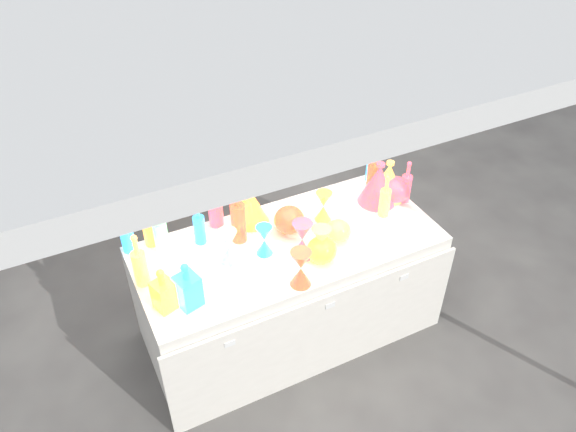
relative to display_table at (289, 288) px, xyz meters
name	(u,v)px	position (x,y,z in m)	size (l,w,h in m)	color
ground	(288,327)	(0.00, 0.01, -0.37)	(80.00, 80.00, 0.00)	#64625D
display_table	(289,288)	(0.00, 0.00, 0.00)	(1.84, 0.83, 0.75)	white
cardboard_box_closed	(163,172)	(-0.28, 1.89, -0.17)	(0.56, 0.41, 0.41)	#A47A4A
cardboard_box_flat	(242,109)	(0.91, 2.97, -0.34)	(0.78, 0.55, 0.07)	#A47A4A
bottle_0	(148,223)	(-0.72, 0.36, 0.53)	(0.08, 0.08, 0.31)	#F51738
bottle_1	(125,228)	(-0.85, 0.36, 0.54)	(0.08, 0.08, 0.33)	green
bottle_2	(238,213)	(-0.24, 0.16, 0.58)	(0.09, 0.09, 0.40)	orange
bottle_3	(215,202)	(-0.31, 0.36, 0.55)	(0.09, 0.09, 0.34)	#1D1EAD
bottle_4	(139,260)	(-0.85, 0.06, 0.54)	(0.08, 0.08, 0.33)	#127461
bottle_5	(160,228)	(-0.68, 0.25, 0.56)	(0.08, 0.08, 0.37)	#C0269B
bottle_6	(245,207)	(-0.16, 0.25, 0.53)	(0.08, 0.08, 0.30)	#F51738
bottle_7	(199,223)	(-0.46, 0.25, 0.52)	(0.07, 0.07, 0.29)	green
decanter_0	(163,289)	(-0.79, -0.16, 0.51)	(0.10, 0.10, 0.26)	#F51738
decanter_2	(187,285)	(-0.67, -0.20, 0.51)	(0.11, 0.11, 0.28)	green
hourglass_0	(301,268)	(-0.09, -0.33, 0.49)	(0.12, 0.12, 0.23)	orange
hourglass_1	(302,240)	(0.02, -0.13, 0.49)	(0.12, 0.12, 0.24)	#1D1EAD
hourglass_2	(321,244)	(0.10, -0.20, 0.49)	(0.11, 0.11, 0.22)	#127461
hourglass_3	(228,247)	(-0.37, 0.02, 0.48)	(0.11, 0.11, 0.22)	#C0269B
hourglass_4	(323,206)	(0.29, 0.11, 0.48)	(0.10, 0.10, 0.20)	#F51738
hourglass_5	(264,240)	(-0.16, -0.01, 0.47)	(0.10, 0.10, 0.19)	green
globe_0	(322,251)	(0.10, -0.21, 0.44)	(0.17, 0.17, 0.14)	#F51738
globe_1	(338,232)	(0.28, -0.10, 0.44)	(0.15, 0.15, 0.12)	#127461
globe_2	(289,221)	(0.06, 0.10, 0.45)	(0.19, 0.19, 0.15)	orange
globe_3	(396,191)	(0.80, 0.08, 0.45)	(0.19, 0.19, 0.15)	#1D1EAD
lampshade_1	(251,205)	(-0.11, 0.29, 0.50)	(0.22, 0.22, 0.26)	yellow
lampshade_2	(379,183)	(0.69, 0.12, 0.52)	(0.25, 0.25, 0.29)	#1D1EAD
lampshade_3	(388,179)	(0.78, 0.14, 0.51)	(0.23, 0.23, 0.27)	#127461
bottle_8	(371,165)	(0.78, 0.35, 0.50)	(0.06, 0.06, 0.25)	green
bottle_9	(373,166)	(0.77, 0.29, 0.52)	(0.07, 0.07, 0.29)	orange
bottle_10	(407,182)	(0.86, 0.05, 0.52)	(0.07, 0.07, 0.30)	#1D1EAD
bottle_11	(386,196)	(0.65, -0.02, 0.52)	(0.07, 0.07, 0.30)	#127461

